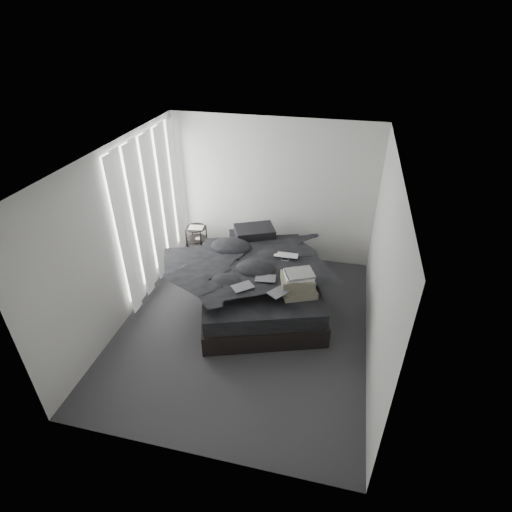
% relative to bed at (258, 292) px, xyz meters
% --- Properties ---
extents(floor, '(3.60, 4.20, 0.01)m').
position_rel_bed_xyz_m(floor, '(-0.07, -0.64, -0.16)').
color(floor, '#303032').
rests_on(floor, ground).
extents(ceiling, '(3.60, 4.20, 0.01)m').
position_rel_bed_xyz_m(ceiling, '(-0.07, -0.64, 2.44)').
color(ceiling, white).
rests_on(ceiling, ground).
extents(wall_back, '(3.60, 0.01, 2.60)m').
position_rel_bed_xyz_m(wall_back, '(-0.07, 1.46, 1.14)').
color(wall_back, silver).
rests_on(wall_back, ground).
extents(wall_front, '(3.60, 0.01, 2.60)m').
position_rel_bed_xyz_m(wall_front, '(-0.07, -2.74, 1.14)').
color(wall_front, silver).
rests_on(wall_front, ground).
extents(wall_left, '(0.01, 4.20, 2.60)m').
position_rel_bed_xyz_m(wall_left, '(-1.87, -0.64, 1.14)').
color(wall_left, silver).
rests_on(wall_left, ground).
extents(wall_right, '(0.01, 4.20, 2.60)m').
position_rel_bed_xyz_m(wall_right, '(1.73, -0.64, 1.14)').
color(wall_right, silver).
rests_on(wall_right, ground).
extents(window_left, '(0.02, 2.00, 2.30)m').
position_rel_bed_xyz_m(window_left, '(-1.85, 0.26, 1.19)').
color(window_left, white).
rests_on(window_left, wall_left).
extents(curtain_left, '(0.06, 2.12, 2.48)m').
position_rel_bed_xyz_m(curtain_left, '(-1.80, 0.26, 1.12)').
color(curtain_left, white).
rests_on(curtain_left, wall_left).
extents(bed, '(2.43, 2.78, 0.32)m').
position_rel_bed_xyz_m(bed, '(0.00, 0.00, 0.00)').
color(bed, black).
rests_on(bed, floor).
extents(mattress, '(2.34, 2.70, 0.25)m').
position_rel_bed_xyz_m(mattress, '(0.00, -0.00, 0.28)').
color(mattress, black).
rests_on(mattress, bed).
extents(duvet, '(2.27, 2.45, 0.27)m').
position_rel_bed_xyz_m(duvet, '(0.02, -0.05, 0.55)').
color(duvet, black).
rests_on(duvet, mattress).
extents(pillow_lower, '(0.82, 0.68, 0.16)m').
position_rel_bed_xyz_m(pillow_lower, '(-0.34, 0.84, 0.49)').
color(pillow_lower, black).
rests_on(pillow_lower, mattress).
extents(pillow_upper, '(0.79, 0.69, 0.15)m').
position_rel_bed_xyz_m(pillow_upper, '(-0.26, 0.85, 0.64)').
color(pillow_upper, black).
rests_on(pillow_upper, pillow_lower).
extents(laptop, '(0.38, 0.24, 0.03)m').
position_rel_bed_xyz_m(laptop, '(0.39, 0.19, 0.70)').
color(laptop, silver).
rests_on(laptop, duvet).
extents(comic_a, '(0.35, 0.34, 0.01)m').
position_rel_bed_xyz_m(comic_a, '(-0.07, -0.68, 0.69)').
color(comic_a, black).
rests_on(comic_a, duvet).
extents(comic_b, '(0.32, 0.23, 0.01)m').
position_rel_bed_xyz_m(comic_b, '(0.20, -0.41, 0.69)').
color(comic_b, black).
rests_on(comic_b, duvet).
extents(comic_c, '(0.33, 0.35, 0.01)m').
position_rel_bed_xyz_m(comic_c, '(0.45, -0.69, 0.70)').
color(comic_c, black).
rests_on(comic_c, duvet).
extents(side_stand, '(0.38, 0.38, 0.67)m').
position_rel_bed_xyz_m(side_stand, '(-1.39, 0.96, 0.18)').
color(side_stand, black).
rests_on(side_stand, floor).
extents(papers, '(0.29, 0.23, 0.01)m').
position_rel_bed_xyz_m(papers, '(-1.38, 0.95, 0.52)').
color(papers, white).
rests_on(papers, side_stand).
extents(floor_books, '(0.22, 0.26, 0.15)m').
position_rel_bed_xyz_m(floor_books, '(-1.48, 0.37, -0.08)').
color(floor_books, black).
rests_on(floor_books, floor).
extents(box_lower, '(0.61, 0.54, 0.38)m').
position_rel_bed_xyz_m(box_lower, '(0.67, -0.41, 0.03)').
color(box_lower, black).
rests_on(box_lower, floor).
extents(box_mid, '(0.59, 0.53, 0.29)m').
position_rel_bed_xyz_m(box_mid, '(0.69, -0.41, 0.36)').
color(box_mid, '#615E4D').
rests_on(box_mid, box_lower).
extents(box_upper, '(0.54, 0.48, 0.20)m').
position_rel_bed_xyz_m(box_upper, '(0.66, -0.41, 0.61)').
color(box_upper, '#615E4D').
rests_on(box_upper, box_mid).
extents(art_book_white, '(0.47, 0.42, 0.04)m').
position_rel_bed_xyz_m(art_book_white, '(0.67, -0.41, 0.73)').
color(art_book_white, silver).
rests_on(art_book_white, box_upper).
extents(art_book_snake, '(0.47, 0.43, 0.04)m').
position_rel_bed_xyz_m(art_book_snake, '(0.69, -0.41, 0.77)').
color(art_book_snake, silver).
rests_on(art_book_snake, art_book_white).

